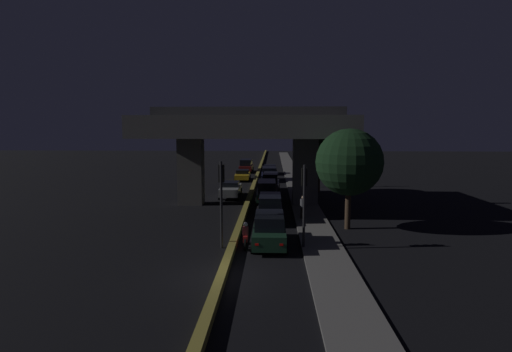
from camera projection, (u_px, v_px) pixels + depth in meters
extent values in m
plane|color=black|center=(223.00, 277.00, 17.46)|extent=(200.00, 200.00, 0.00)
cube|color=olive|center=(257.00, 177.00, 52.16)|extent=(0.41, 126.00, 0.36)
cube|color=#5B5956|center=(297.00, 186.00, 45.02)|extent=(2.25, 126.00, 0.13)
cube|color=#5B5956|center=(191.00, 171.00, 34.08)|extent=(2.06, 1.57, 5.76)
cube|color=#5B5956|center=(305.00, 171.00, 33.66)|extent=(2.06, 1.57, 5.76)
cube|color=#5B5956|center=(248.00, 127.00, 33.43)|extent=(16.41, 13.06, 1.62)
cube|color=#333335|center=(248.00, 112.00, 33.29)|extent=(16.41, 0.40, 0.90)
cylinder|color=black|center=(221.00, 205.00, 21.42)|extent=(0.14, 0.14, 4.74)
cube|color=black|center=(221.00, 173.00, 21.40)|extent=(0.30, 0.28, 0.95)
sphere|color=black|center=(222.00, 168.00, 21.51)|extent=(0.18, 0.18, 0.18)
sphere|color=black|center=(222.00, 173.00, 21.54)|extent=(0.18, 0.18, 0.18)
sphere|color=green|center=(222.00, 179.00, 21.58)|extent=(0.18, 0.18, 0.18)
cylinder|color=black|center=(304.00, 207.00, 21.23)|extent=(0.14, 0.14, 4.56)
cube|color=black|center=(304.00, 177.00, 21.22)|extent=(0.30, 0.28, 0.95)
sphere|color=black|center=(304.00, 171.00, 21.34)|extent=(0.18, 0.18, 0.18)
sphere|color=black|center=(304.00, 177.00, 21.37)|extent=(0.18, 0.18, 0.18)
sphere|color=green|center=(304.00, 182.00, 21.41)|extent=(0.18, 0.18, 0.18)
cylinder|color=#2D2D30|center=(294.00, 154.00, 43.72)|extent=(0.18, 0.18, 7.36)
cylinder|color=#2D2D30|center=(285.00, 122.00, 43.35)|extent=(2.04, 0.10, 0.10)
ellipsoid|color=#F2B759|center=(275.00, 123.00, 43.40)|extent=(0.56, 0.32, 0.24)
cube|color=black|center=(269.00, 234.00, 22.07)|extent=(1.78, 4.51, 0.78)
cube|color=black|center=(269.00, 220.00, 21.98)|extent=(1.56, 2.71, 0.73)
cylinder|color=black|center=(255.00, 233.00, 23.62)|extent=(0.20, 0.58, 0.58)
cylinder|color=black|center=(284.00, 234.00, 23.55)|extent=(0.20, 0.58, 0.58)
cylinder|color=black|center=(253.00, 248.00, 20.67)|extent=(0.20, 0.58, 0.58)
cylinder|color=black|center=(286.00, 249.00, 20.61)|extent=(0.20, 0.58, 0.58)
cube|color=red|center=(257.00, 244.00, 19.84)|extent=(0.18, 0.03, 0.11)
cube|color=red|center=(281.00, 245.00, 19.80)|extent=(0.18, 0.03, 0.11)
cube|color=black|center=(270.00, 212.00, 27.94)|extent=(1.68, 4.24, 0.71)
cube|color=black|center=(270.00, 201.00, 27.95)|extent=(1.48, 3.06, 0.84)
cylinder|color=black|center=(259.00, 213.00, 29.41)|extent=(0.20, 0.59, 0.59)
cylinder|color=black|center=(281.00, 213.00, 29.33)|extent=(0.20, 0.59, 0.59)
cylinder|color=black|center=(258.00, 221.00, 26.63)|extent=(0.20, 0.59, 0.59)
cylinder|color=black|center=(282.00, 222.00, 26.56)|extent=(0.20, 0.59, 0.59)
cube|color=red|center=(261.00, 218.00, 25.85)|extent=(0.18, 0.03, 0.11)
cube|color=red|center=(279.00, 218.00, 25.79)|extent=(0.18, 0.03, 0.11)
cube|color=black|center=(267.00, 195.00, 35.14)|extent=(1.78, 4.64, 0.65)
cube|color=black|center=(267.00, 186.00, 35.16)|extent=(1.56, 3.35, 0.89)
cylinder|color=black|center=(258.00, 195.00, 36.71)|extent=(0.21, 0.70, 0.69)
cylinder|color=black|center=(276.00, 196.00, 36.66)|extent=(0.21, 0.70, 0.69)
cylinder|color=black|center=(257.00, 201.00, 33.69)|extent=(0.21, 0.70, 0.69)
cylinder|color=black|center=(277.00, 202.00, 33.64)|extent=(0.21, 0.70, 0.69)
cube|color=red|center=(259.00, 199.00, 32.85)|extent=(0.18, 0.03, 0.11)
cube|color=red|center=(274.00, 199.00, 32.81)|extent=(0.18, 0.03, 0.11)
cube|color=#515459|center=(271.00, 185.00, 41.37)|extent=(1.82, 4.48, 0.64)
cube|color=black|center=(271.00, 177.00, 41.39)|extent=(1.58, 3.24, 0.94)
cylinder|color=black|center=(263.00, 186.00, 42.92)|extent=(0.22, 0.64, 0.63)
cylinder|color=black|center=(279.00, 186.00, 42.80)|extent=(0.22, 0.64, 0.63)
cylinder|color=black|center=(262.00, 190.00, 40.02)|extent=(0.22, 0.64, 0.63)
cylinder|color=black|center=(278.00, 190.00, 39.90)|extent=(0.22, 0.64, 0.63)
cube|color=red|center=(264.00, 188.00, 39.21)|extent=(0.18, 0.04, 0.11)
cube|color=red|center=(276.00, 188.00, 39.12)|extent=(0.18, 0.04, 0.11)
cube|color=#141938|center=(269.00, 176.00, 49.85)|extent=(2.02, 4.83, 0.56)
cube|color=black|center=(269.00, 170.00, 49.89)|extent=(1.76, 3.49, 0.83)
cylinder|color=black|center=(262.00, 177.00, 51.46)|extent=(0.22, 0.61, 0.60)
cylinder|color=black|center=(276.00, 177.00, 51.44)|extent=(0.22, 0.61, 0.60)
cylinder|color=black|center=(262.00, 180.00, 48.33)|extent=(0.22, 0.61, 0.60)
cylinder|color=black|center=(277.00, 180.00, 48.31)|extent=(0.22, 0.61, 0.60)
cube|color=red|center=(264.00, 178.00, 47.48)|extent=(0.18, 0.04, 0.11)
cube|color=red|center=(275.00, 178.00, 47.46)|extent=(0.18, 0.04, 0.11)
cube|color=black|center=(270.00, 170.00, 57.13)|extent=(1.87, 4.25, 0.55)
cube|color=black|center=(270.00, 166.00, 56.97)|extent=(1.62, 1.71, 0.44)
cylinder|color=black|center=(264.00, 171.00, 58.58)|extent=(0.21, 0.67, 0.67)
cylinder|color=black|center=(276.00, 171.00, 58.52)|extent=(0.21, 0.67, 0.67)
cylinder|color=black|center=(264.00, 173.00, 55.81)|extent=(0.21, 0.67, 0.67)
cylinder|color=black|center=(276.00, 173.00, 55.75)|extent=(0.21, 0.67, 0.67)
cube|color=red|center=(265.00, 171.00, 55.04)|extent=(0.18, 0.03, 0.11)
cube|color=red|center=(275.00, 171.00, 55.00)|extent=(0.18, 0.03, 0.11)
cube|color=gray|center=(231.00, 190.00, 37.80)|extent=(1.77, 4.66, 0.71)
cube|color=black|center=(231.00, 184.00, 37.85)|extent=(1.55, 1.87, 0.42)
cylinder|color=black|center=(238.00, 196.00, 36.28)|extent=(0.20, 0.65, 0.64)
cylinder|color=black|center=(220.00, 196.00, 36.35)|extent=(0.20, 0.65, 0.64)
cylinder|color=black|center=(241.00, 191.00, 39.33)|extent=(0.20, 0.65, 0.64)
cylinder|color=black|center=(224.00, 191.00, 39.40)|extent=(0.20, 0.65, 0.64)
cube|color=white|center=(239.00, 188.00, 40.11)|extent=(0.18, 0.03, 0.11)
cube|color=white|center=(227.00, 187.00, 40.16)|extent=(0.18, 0.03, 0.11)
cube|color=gold|center=(243.00, 176.00, 50.16)|extent=(1.81, 4.53, 0.55)
cube|color=black|center=(243.00, 172.00, 50.21)|extent=(1.56, 1.83, 0.48)
cylinder|color=black|center=(249.00, 179.00, 48.69)|extent=(0.21, 0.59, 0.59)
cylinder|color=black|center=(235.00, 179.00, 48.74)|extent=(0.21, 0.59, 0.59)
cylinder|color=black|center=(250.00, 177.00, 51.64)|extent=(0.21, 0.59, 0.59)
cylinder|color=black|center=(237.00, 177.00, 51.69)|extent=(0.21, 0.59, 0.59)
cube|color=white|center=(248.00, 174.00, 52.39)|extent=(0.18, 0.03, 0.11)
cube|color=white|center=(239.00, 174.00, 52.43)|extent=(0.18, 0.03, 0.11)
cube|color=#591414|center=(246.00, 168.00, 59.52)|extent=(1.88, 4.73, 0.72)
cube|color=black|center=(246.00, 162.00, 59.31)|extent=(1.65, 3.41, 0.88)
cylinder|color=black|center=(251.00, 171.00, 57.97)|extent=(0.21, 0.68, 0.68)
cylinder|color=black|center=(239.00, 171.00, 58.07)|extent=(0.21, 0.68, 0.68)
cylinder|color=black|center=(253.00, 169.00, 61.06)|extent=(0.21, 0.68, 0.68)
cylinder|color=black|center=(241.00, 169.00, 61.16)|extent=(0.21, 0.68, 0.68)
cube|color=white|center=(252.00, 167.00, 61.85)|extent=(0.18, 0.03, 0.11)
cube|color=white|center=(243.00, 167.00, 61.92)|extent=(0.18, 0.03, 0.11)
cylinder|color=black|center=(246.00, 239.00, 22.45)|extent=(0.09, 0.61, 0.61)
cylinder|color=black|center=(245.00, 245.00, 21.24)|extent=(0.11, 0.61, 0.61)
cube|color=maroon|center=(246.00, 238.00, 21.81)|extent=(0.25, 0.93, 0.32)
cylinder|color=maroon|center=(246.00, 231.00, 21.77)|extent=(0.32, 0.32, 0.46)
sphere|color=silver|center=(246.00, 224.00, 21.73)|extent=(0.24, 0.24, 0.24)
cube|color=red|center=(245.00, 241.00, 21.16)|extent=(0.08, 0.03, 0.08)
cylinder|color=#2D261E|center=(303.00, 213.00, 28.27)|extent=(0.34, 0.34, 0.76)
cylinder|color=#3F3F44|center=(303.00, 203.00, 28.19)|extent=(0.39, 0.39, 0.64)
sphere|color=tan|center=(303.00, 197.00, 28.14)|extent=(0.21, 0.21, 0.21)
cylinder|color=#38281C|center=(348.00, 208.00, 25.70)|extent=(0.37, 0.37, 2.73)
sphere|color=black|center=(349.00, 162.00, 25.35)|extent=(4.28, 4.28, 4.28)
cylinder|color=#2D2116|center=(318.00, 178.00, 40.74)|extent=(0.36, 0.36, 2.91)
sphere|color=black|center=(319.00, 151.00, 40.42)|extent=(3.53, 3.53, 3.53)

